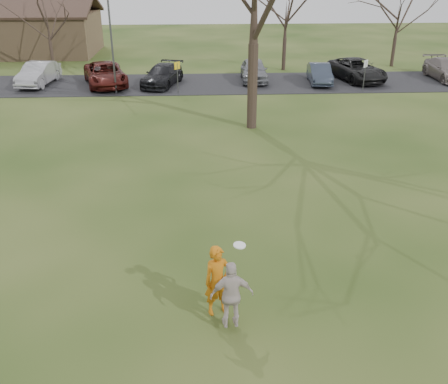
{
  "coord_description": "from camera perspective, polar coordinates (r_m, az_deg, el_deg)",
  "views": [
    {
      "loc": [
        -0.72,
        -9.64,
        7.91
      ],
      "look_at": [
        0.0,
        4.0,
        1.5
      ],
      "focal_mm": 39.92,
      "sensor_mm": 36.0,
      "label": 1
    }
  ],
  "objects": [
    {
      "name": "car_2",
      "position": [
        35.71,
        -13.43,
        12.99
      ],
      "size": [
        3.92,
        5.91,
        1.51
      ],
      "primitive_type": "imported",
      "rotation": [
        0.0,
        0.0,
        0.28
      ],
      "color": "#4F1612",
      "rests_on": "parking_strip"
    },
    {
      "name": "small_tree_row",
      "position": [
        40.23,
        4.56,
        19.35
      ],
      "size": [
        55.0,
        5.9,
        8.5
      ],
      "color": "#352821",
      "rests_on": "ground"
    },
    {
      "name": "car_6",
      "position": [
        37.54,
        14.97,
        13.39
      ],
      "size": [
        3.6,
        5.76,
        1.48
      ],
      "primitive_type": "imported",
      "rotation": [
        0.0,
        0.0,
        0.23
      ],
      "color": "black",
      "rests_on": "parking_strip"
    },
    {
      "name": "car_7",
      "position": [
        39.86,
        24.17,
        12.68
      ],
      "size": [
        2.0,
        4.92,
        1.43
      ],
      "primitive_type": "imported",
      "rotation": [
        0.0,
        0.0,
        0.0
      ],
      "color": "slate",
      "rests_on": "parking_strip"
    },
    {
      "name": "car_4",
      "position": [
        36.15,
        3.44,
        13.76
      ],
      "size": [
        1.94,
        4.49,
        1.51
      ],
      "primitive_type": "imported",
      "rotation": [
        0.0,
        0.0,
        -0.04
      ],
      "color": "slate",
      "rests_on": "parking_strip"
    },
    {
      "name": "car_5",
      "position": [
        36.01,
        10.89,
        13.16
      ],
      "size": [
        1.74,
        4.1,
        1.31
      ],
      "primitive_type": "imported",
      "rotation": [
        0.0,
        0.0,
        -0.09
      ],
      "color": "#2D3644",
      "rests_on": "parking_strip"
    },
    {
      "name": "car_1",
      "position": [
        37.16,
        -20.5,
        12.57
      ],
      "size": [
        2.11,
        4.72,
        1.51
      ],
      "primitive_type": "imported",
      "rotation": [
        0.0,
        0.0,
        -0.11
      ],
      "color": "#A7A6AC",
      "rests_on": "parking_strip"
    },
    {
      "name": "sign_white",
      "position": [
        34.02,
        15.85,
        13.29
      ],
      "size": [
        0.35,
        0.35,
        2.08
      ],
      "color": "#47474C",
      "rests_on": "ground"
    },
    {
      "name": "parking_strip",
      "position": [
        35.53,
        -1.82,
        12.31
      ],
      "size": [
        62.0,
        6.5,
        0.04
      ],
      "primitive_type": "cube",
      "color": "black",
      "rests_on": "ground"
    },
    {
      "name": "lamp_post",
      "position": [
        32.81,
        -12.87,
        17.67
      ],
      "size": [
        0.34,
        0.34,
        6.27
      ],
      "color": "#47474C",
      "rests_on": "ground"
    },
    {
      "name": "sign_yellow",
      "position": [
        32.32,
        -5.37,
        13.51
      ],
      "size": [
        0.35,
        0.35,
        2.08
      ],
      "color": "#47474C",
      "rests_on": "ground"
    },
    {
      "name": "catching_play",
      "position": [
        11.52,
        0.89,
        -11.7
      ],
      "size": [
        1.03,
        0.5,
        2.24
      ],
      "color": "beige",
      "rests_on": "ground"
    },
    {
      "name": "ground",
      "position": [
        12.49,
        0.99,
        -14.16
      ],
      "size": [
        120.0,
        120.0,
        0.0
      ],
      "primitive_type": "plane",
      "color": "#1E380F",
      "rests_on": "ground"
    },
    {
      "name": "car_3",
      "position": [
        35.06,
        -7.07,
        13.14
      ],
      "size": [
        3.13,
        5.04,
        1.36
      ],
      "primitive_type": "imported",
      "rotation": [
        0.0,
        0.0,
        -0.28
      ],
      "color": "black",
      "rests_on": "parking_strip"
    },
    {
      "name": "player_defender",
      "position": [
        12.11,
        -0.72,
        -10.13
      ],
      "size": [
        0.77,
        0.63,
        1.84
      ],
      "primitive_type": "imported",
      "rotation": [
        0.0,
        0.0,
        0.31
      ],
      "color": "#BF660F",
      "rests_on": "ground"
    }
  ]
}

